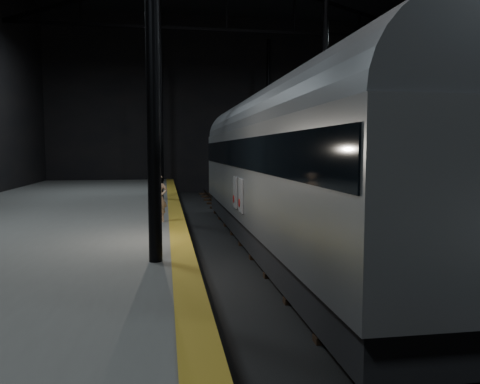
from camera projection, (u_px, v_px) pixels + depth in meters
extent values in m
plane|color=black|center=(289.00, 258.00, 13.81)|extent=(44.00, 44.00, 0.00)
cube|color=#575755|center=(19.00, 250.00, 12.58)|extent=(9.00, 43.80, 1.00)
cube|color=olive|center=(178.00, 227.00, 13.20)|extent=(0.50, 43.80, 0.01)
cube|color=#3F3328|center=(266.00, 253.00, 13.68)|extent=(0.08, 43.00, 0.14)
cube|color=#3F3328|center=(313.00, 251.00, 13.91)|extent=(0.08, 43.00, 0.14)
cube|color=black|center=(289.00, 256.00, 13.80)|extent=(2.40, 42.00, 0.12)
cylinder|color=black|center=(159.00, 86.00, 20.53)|extent=(0.26, 0.26, 10.00)
cylinder|color=black|center=(325.00, 89.00, 21.74)|extent=(0.26, 0.26, 10.00)
cylinder|color=black|center=(161.00, 109.00, 32.33)|extent=(0.26, 0.26, 10.00)
cylinder|color=black|center=(268.00, 110.00, 33.54)|extent=(0.26, 0.26, 10.00)
cube|color=black|center=(227.00, 30.00, 26.67)|extent=(23.60, 0.15, 0.18)
cube|color=#9FA2A6|center=(280.00, 174.00, 14.81)|extent=(2.74, 18.93, 2.84)
cube|color=black|center=(279.00, 230.00, 14.97)|extent=(2.51, 18.55, 0.80)
cube|color=black|center=(280.00, 153.00, 14.75)|extent=(2.80, 18.64, 0.85)
cylinder|color=slate|center=(280.00, 129.00, 14.69)|extent=(2.69, 18.74, 2.69)
cube|color=black|center=(367.00, 310.00, 8.49)|extent=(1.70, 2.08, 0.33)
cube|color=black|center=(245.00, 213.00, 21.52)|extent=(1.70, 2.08, 0.33)
cube|color=silver|center=(241.00, 196.00, 13.71)|extent=(0.04, 0.71, 0.99)
cube|color=silver|center=(235.00, 192.00, 14.83)|extent=(0.04, 0.71, 0.99)
cylinder|color=maroon|center=(239.00, 203.00, 13.90)|extent=(0.03, 0.25, 0.25)
cylinder|color=maroon|center=(234.00, 199.00, 15.01)|extent=(0.03, 0.25, 0.25)
imported|color=tan|center=(159.00, 198.00, 14.14)|extent=(0.55, 0.37, 1.47)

